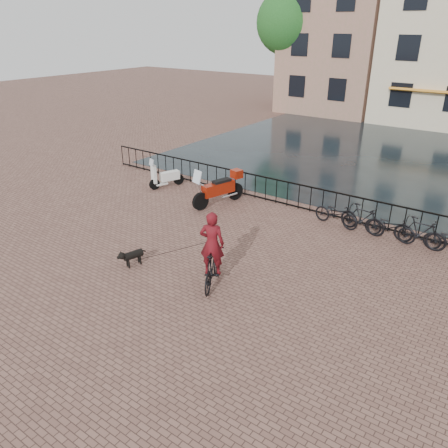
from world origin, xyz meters
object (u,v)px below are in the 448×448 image
Objects in this scene: cyclist at (212,254)px; scooter at (166,172)px; motorcycle at (218,185)px; dog at (133,257)px.

cyclist is 8.32m from scooter.
cyclist reaches higher than scooter.
cyclist is 5.93m from motorcycle.
scooter is at bearing -170.60° from motorcycle.
motorcycle is (-3.38, 4.87, -0.14)m from cyclist.
motorcycle is at bearing 14.60° from scooter.
motorcycle is (-0.82, 5.41, 0.54)m from dog.
scooter is at bearing -63.31° from cyclist.
motorcycle reaches higher than dog.
motorcycle is at bearing 115.18° from dog.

